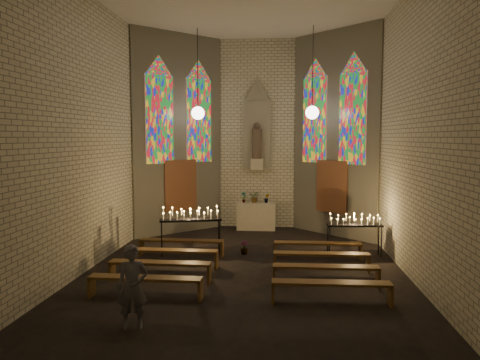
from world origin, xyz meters
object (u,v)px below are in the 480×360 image
object	(u,v)px
votive_stand_left	(191,216)
votive_stand_right	(355,222)
altar	(256,216)
aisle_flower_pot	(244,248)
visitor	(133,287)

from	to	relation	value
votive_stand_left	votive_stand_right	world-z (taller)	votive_stand_left
altar	votive_stand_left	bearing A→B (deg)	-113.73
aisle_flower_pot	visitor	size ratio (longest dim) A/B	0.26
altar	aisle_flower_pot	xyz separation A→B (m)	(-0.15, -3.71, -0.31)
altar	votive_stand_left	size ratio (longest dim) A/B	0.77
aisle_flower_pot	altar	bearing A→B (deg)	87.67
votive_stand_right	visitor	bearing A→B (deg)	-134.41
visitor	altar	bearing A→B (deg)	66.11
aisle_flower_pot	visitor	distance (m)	5.67
altar	aisle_flower_pot	bearing A→B (deg)	-92.33
altar	visitor	bearing A→B (deg)	-100.55
aisle_flower_pot	votive_stand_right	world-z (taller)	votive_stand_right
aisle_flower_pot	votive_stand_right	bearing A→B (deg)	1.69
altar	visitor	xyz separation A→B (m)	(-1.70, -9.13, 0.25)
altar	votive_stand_left	distance (m)	4.25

